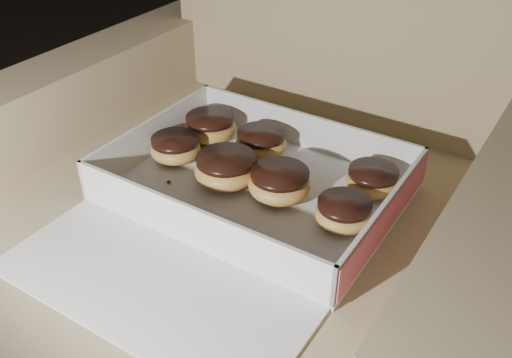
% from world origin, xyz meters
% --- Properties ---
extents(floor, '(4.50, 4.50, 0.00)m').
position_xyz_m(floor, '(0.00, 0.00, 0.00)').
color(floor, black).
rests_on(floor, ground).
extents(armchair, '(0.89, 0.75, 0.93)m').
position_xyz_m(armchair, '(0.55, 0.23, 0.29)').
color(armchair, tan).
rests_on(armchair, floor).
extents(bakery_box, '(0.44, 0.51, 0.07)m').
position_xyz_m(bakery_box, '(0.57, 0.10, 0.43)').
color(bakery_box, silver).
rests_on(bakery_box, armchair).
extents(donut_a, '(0.09, 0.09, 0.05)m').
position_xyz_m(donut_a, '(0.41, 0.24, 0.45)').
color(donut_a, '#C19043').
rests_on(donut_a, bakery_box).
extents(donut_b, '(0.10, 0.10, 0.05)m').
position_xyz_m(donut_b, '(0.52, 0.14, 0.45)').
color(donut_b, '#C19043').
rests_on(donut_b, bakery_box).
extents(donut_c, '(0.09, 0.09, 0.04)m').
position_xyz_m(donut_c, '(0.40, 0.15, 0.45)').
color(donut_c, '#C19043').
rests_on(donut_c, bakery_box).
extents(donut_d, '(0.08, 0.08, 0.04)m').
position_xyz_m(donut_d, '(0.73, 0.24, 0.45)').
color(donut_d, '#C19043').
rests_on(donut_d, bakery_box).
extents(donut_e, '(0.08, 0.08, 0.04)m').
position_xyz_m(donut_e, '(0.73, 0.14, 0.45)').
color(donut_e, '#C19043').
rests_on(donut_e, bakery_box).
extents(donut_f, '(0.10, 0.10, 0.05)m').
position_xyz_m(donut_f, '(0.61, 0.15, 0.45)').
color(donut_f, '#C19043').
rests_on(donut_f, bakery_box).
extents(donut_g, '(0.09, 0.09, 0.04)m').
position_xyz_m(donut_g, '(0.52, 0.24, 0.45)').
color(donut_g, '#C19043').
rests_on(donut_g, bakery_box).
extents(crumb_a, '(0.01, 0.01, 0.00)m').
position_xyz_m(crumb_a, '(0.41, 0.01, 0.43)').
color(crumb_a, black).
rests_on(crumb_a, bakery_box).
extents(crumb_b, '(0.01, 0.01, 0.00)m').
position_xyz_m(crumb_b, '(0.44, 0.09, 0.43)').
color(crumb_b, black).
rests_on(crumb_b, bakery_box).
extents(crumb_c, '(0.01, 0.01, 0.00)m').
position_xyz_m(crumb_c, '(0.70, 0.04, 0.43)').
color(crumb_c, black).
rests_on(crumb_c, bakery_box).
extents(crumb_d, '(0.01, 0.01, 0.00)m').
position_xyz_m(crumb_d, '(0.52, 0.01, 0.43)').
color(crumb_d, black).
rests_on(crumb_d, bakery_box).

